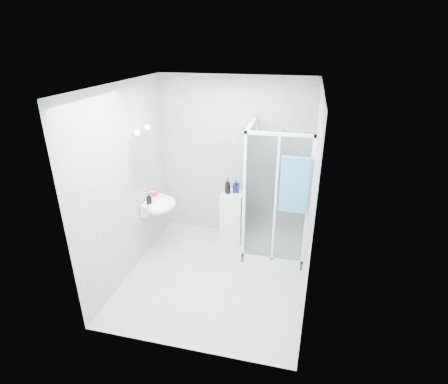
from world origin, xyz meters
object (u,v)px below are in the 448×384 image
(wall_basin, at_px, (158,204))
(storage_cabinet, at_px, (233,216))
(shampoo_bottle_b, at_px, (236,186))
(soap_dispenser_black, at_px, (149,199))
(shower_enclosure, at_px, (270,227))
(soap_dispenser_orange, at_px, (155,191))
(shampoo_bottle_a, at_px, (228,186))
(hand_towel, at_px, (294,184))

(wall_basin, xyz_separation_m, storage_cabinet, (1.02, 0.58, -0.38))
(shampoo_bottle_b, bearing_deg, soap_dispenser_black, -146.07)
(shower_enclosure, height_order, soap_dispenser_orange, shower_enclosure)
(shampoo_bottle_a, relative_size, soap_dispenser_orange, 1.65)
(wall_basin, xyz_separation_m, hand_towel, (1.96, -0.09, 0.56))
(shampoo_bottle_a, xyz_separation_m, soap_dispenser_orange, (-1.06, -0.39, -0.02))
(soap_dispenser_black, bearing_deg, shampoo_bottle_b, 33.93)
(shampoo_bottle_b, height_order, soap_dispenser_black, shampoo_bottle_b)
(hand_towel, distance_m, shampoo_bottle_b, 1.22)
(wall_basin, bearing_deg, shampoo_bottle_a, 30.30)
(shower_enclosure, xyz_separation_m, shampoo_bottle_b, (-0.60, 0.30, 0.50))
(hand_towel, bearing_deg, wall_basin, 177.52)
(soap_dispenser_orange, bearing_deg, shampoo_bottle_a, 20.05)
(shampoo_bottle_a, distance_m, soap_dispenser_orange, 1.12)
(shampoo_bottle_a, xyz_separation_m, shampoo_bottle_b, (0.12, 0.07, -0.02))
(soap_dispenser_orange, bearing_deg, hand_towel, -6.78)
(shower_enclosure, bearing_deg, shampoo_bottle_a, 162.06)
(wall_basin, bearing_deg, shampoo_bottle_b, 30.33)
(shower_enclosure, bearing_deg, wall_basin, -169.19)
(shower_enclosure, height_order, soap_dispenser_black, shower_enclosure)
(wall_basin, relative_size, shampoo_bottle_b, 2.66)
(shower_enclosure, xyz_separation_m, hand_towel, (0.31, -0.40, 0.91))
(shampoo_bottle_b, bearing_deg, wall_basin, -149.67)
(storage_cabinet, height_order, shampoo_bottle_b, shampoo_bottle_b)
(shampoo_bottle_b, bearing_deg, shower_enclosure, -26.97)
(wall_basin, height_order, shampoo_bottle_b, shampoo_bottle_b)
(hand_towel, bearing_deg, storage_cabinet, 144.76)
(shower_enclosure, distance_m, hand_towel, 1.04)
(wall_basin, distance_m, shampoo_bottle_b, 1.24)
(storage_cabinet, relative_size, shampoo_bottle_b, 3.99)
(soap_dispenser_black, bearing_deg, shower_enclosure, 14.83)
(shampoo_bottle_a, relative_size, soap_dispenser_black, 1.51)
(storage_cabinet, xyz_separation_m, soap_dispenser_orange, (-1.14, -0.42, 0.52))
(storage_cabinet, distance_m, soap_dispenser_black, 1.41)
(soap_dispenser_orange, relative_size, soap_dispenser_black, 0.91)
(wall_basin, bearing_deg, storage_cabinet, 29.75)
(wall_basin, bearing_deg, soap_dispenser_orange, 126.05)
(shampoo_bottle_a, distance_m, soap_dispenser_black, 1.22)
(hand_towel, xyz_separation_m, soap_dispenser_orange, (-2.08, 0.25, -0.42))
(shampoo_bottle_b, bearing_deg, soap_dispenser_orange, -158.79)
(storage_cabinet, relative_size, soap_dispenser_orange, 5.63)
(hand_towel, height_order, shampoo_bottle_b, hand_towel)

